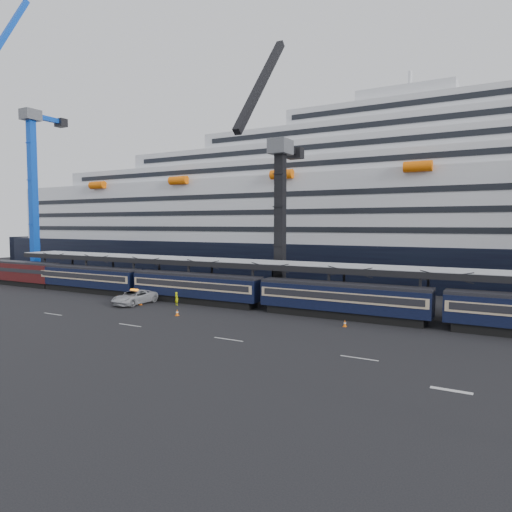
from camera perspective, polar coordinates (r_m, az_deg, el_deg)
name	(u,v)px	position (r m, az deg, el deg)	size (l,w,h in m)	color
ground	(397,349)	(40.41, 17.17, -11.08)	(260.00, 260.00, 0.00)	black
lane_markings	(509,385)	(34.64, 29.04, -13.95)	(111.00, 4.27, 0.02)	beige
train	(372,301)	(50.51, 14.35, -5.46)	(133.05, 3.00, 4.05)	black
canopy	(425,271)	(53.10, 20.36, -1.81)	(130.00, 6.25, 5.53)	#9B9FA3
cruise_ship	(449,213)	(84.75, 22.97, 5.00)	(214.09, 28.84, 34.00)	black
crane_blue	(31,183)	(97.65, -26.34, 8.19)	(4.50, 19.91, 52.01)	#48494F
crane_dark_near	(279,213)	(63.29, 2.88, 5.39)	(4.50, 17.75, 35.08)	#48494F
pickup_truck	(134,297)	(61.61, -14.95, -4.99)	(3.01, 6.54, 1.82)	#A6A7AD
worker	(177,299)	(59.55, -9.90, -5.27)	(0.63, 0.41, 1.72)	#C8D60B
traffic_cone_a	(117,298)	(64.29, -17.00, -5.09)	(0.44, 0.44, 0.87)	#FE6908
traffic_cone_b	(140,302)	(60.80, -14.25, -5.61)	(0.38, 0.38, 0.75)	#FE6908
traffic_cone_c	(177,312)	(52.91, -9.83, -6.96)	(0.39, 0.39, 0.77)	#FE6908
traffic_cone_d	(345,323)	(47.59, 11.05, -8.25)	(0.35, 0.35, 0.71)	#FE6908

